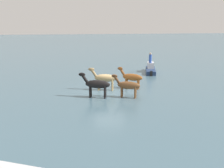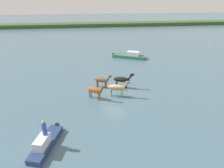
{
  "view_description": "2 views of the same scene",
  "coord_description": "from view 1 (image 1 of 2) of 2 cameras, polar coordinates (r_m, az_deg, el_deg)",
  "views": [
    {
      "loc": [
        3.1,
        20.19,
        5.83
      ],
      "look_at": [
        -0.28,
        0.04,
        0.75
      ],
      "focal_mm": 39.98,
      "sensor_mm": 36.0,
      "label": 1
    },
    {
      "loc": [
        -2.74,
        -18.92,
        10.23
      ],
      "look_at": [
        -0.23,
        0.19,
        1.08
      ],
      "focal_mm": 29.8,
      "sensor_mm": 36.0,
      "label": 2
    }
  ],
  "objects": [
    {
      "name": "ground_plane",
      "position": [
        21.24,
        -0.76,
        -1.96
      ],
      "size": [
        214.48,
        214.48,
        0.0
      ],
      "primitive_type": "plane",
      "color": "#476675"
    },
    {
      "name": "horse_mid_herd",
      "position": [
        19.61,
        -3.57,
        -0.05
      ],
      "size": [
        2.52,
        1.22,
        1.97
      ],
      "rotation": [
        0.0,
        0.0,
        5.94
      ],
      "color": "black",
      "rests_on": "ground_plane"
    },
    {
      "name": "horse_chestnut_trailing",
      "position": [
        21.74,
        -1.71,
        1.37
      ],
      "size": [
        2.54,
        1.15,
        1.98
      ],
      "rotation": [
        0.0,
        0.0,
        5.98
      ],
      "color": "tan",
      "rests_on": "ground_plane"
    },
    {
      "name": "horse_pinto_flank",
      "position": [
        22.4,
        4.48,
        1.56
      ],
      "size": [
        2.18,
        1.69,
        1.87
      ],
      "rotation": [
        0.0,
        0.0,
        5.67
      ],
      "color": "brown",
      "rests_on": "ground_plane"
    },
    {
      "name": "horse_gray_outer",
      "position": [
        19.65,
        3.59,
        -0.28
      ],
      "size": [
        2.25,
        1.35,
        1.81
      ],
      "rotation": [
        0.0,
        0.0,
        5.83
      ],
      "color": "brown",
      "rests_on": "ground_plane"
    },
    {
      "name": "boat_motor_center",
      "position": [
        30.04,
        8.81,
        3.2
      ],
      "size": [
        2.09,
        4.08,
        1.31
      ],
      "rotation": [
        0.0,
        0.0,
        4.43
      ],
      "color": "navy",
      "rests_on": "ground_plane"
    },
    {
      "name": "person_spotter_bow",
      "position": [
        29.75,
        8.75,
        5.86
      ],
      "size": [
        0.32,
        0.32,
        1.19
      ],
      "color": "#2D51B2",
      "rests_on": "boat_motor_center"
    }
  ]
}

